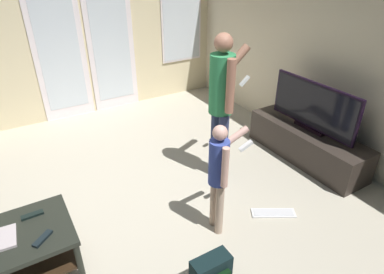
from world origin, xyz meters
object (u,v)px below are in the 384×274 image
object	(u,v)px
coffee_table	(11,249)
tv_remote_black	(32,215)
person_adult	(222,96)
dvd_remote_slim	(43,239)
loose_keyboard	(273,213)
tv_stand	(306,144)
backpack	(212,271)
flat_screen_tv	(313,107)
person_child	(220,170)

from	to	relation	value
coffee_table	tv_remote_black	size ratio (longest dim) A/B	5.46
person_adult	dvd_remote_slim	bearing A→B (deg)	-164.85
person_adult	loose_keyboard	size ratio (longest dim) A/B	3.71
coffee_table	tv_stand	world-z (taller)	coffee_table
tv_stand	coffee_table	bearing A→B (deg)	-178.64
coffee_table	person_adult	distance (m)	2.35
backpack	flat_screen_tv	bearing A→B (deg)	23.90
tv_stand	tv_remote_black	xyz separation A→B (m)	(-3.16, 0.07, 0.25)
coffee_table	person_adult	world-z (taller)	person_adult
tv_stand	dvd_remote_slim	bearing A→B (deg)	-175.64
coffee_table	flat_screen_tv	distance (m)	3.38
flat_screen_tv	loose_keyboard	distance (m)	1.41
person_adult	backpack	world-z (taller)	person_adult
backpack	tv_remote_black	world-z (taller)	tv_remote_black
backpack	person_child	bearing A→B (deg)	50.94
backpack	tv_remote_black	size ratio (longest dim) A/B	1.89
tv_stand	flat_screen_tv	size ratio (longest dim) A/B	1.31
person_adult	flat_screen_tv	bearing A→B (deg)	-14.78
tv_stand	flat_screen_tv	bearing A→B (deg)	114.45
flat_screen_tv	person_child	distance (m)	1.73
tv_stand	person_adult	size ratio (longest dim) A/B	0.96
backpack	tv_remote_black	bearing A→B (deg)	138.52
person_child	tv_remote_black	bearing A→B (deg)	161.21
flat_screen_tv	dvd_remote_slim	distance (m)	3.15
tv_stand	person_adult	world-z (taller)	person_adult
tv_stand	person_child	world-z (taller)	person_child
person_adult	backpack	distance (m)	1.75
person_adult	person_child	size ratio (longest dim) A/B	1.49
loose_keyboard	dvd_remote_slim	distance (m)	2.13
coffee_table	loose_keyboard	size ratio (longest dim) A/B	2.09
backpack	person_adult	bearing A→B (deg)	52.72
coffee_table	person_child	xyz separation A→B (m)	(1.69, -0.35, 0.34)
person_child	backpack	xyz separation A→B (m)	(-0.38, -0.47, -0.54)
tv_remote_black	dvd_remote_slim	size ratio (longest dim) A/B	1.00
tv_remote_black	dvd_remote_slim	world-z (taller)	same
coffee_table	backpack	xyz separation A→B (m)	(1.31, -0.83, -0.21)
person_adult	tv_remote_black	size ratio (longest dim) A/B	9.69
flat_screen_tv	person_adult	size ratio (longest dim) A/B	0.73
loose_keyboard	dvd_remote_slim	bearing A→B (deg)	170.61
person_adult	tv_remote_black	distance (m)	2.10
person_adult	loose_keyboard	world-z (taller)	person_adult
loose_keyboard	dvd_remote_slim	xyz separation A→B (m)	(-2.06, 0.34, 0.45)
tv_stand	backpack	size ratio (longest dim) A/B	4.93
tv_remote_black	tv_stand	bearing A→B (deg)	-2.09
person_adult	loose_keyboard	bearing A→B (deg)	-86.02
tv_stand	person_adult	xyz separation A→B (m)	(-1.13, 0.30, 0.78)
tv_stand	backpack	distance (m)	2.24
coffee_table	person_child	bearing A→B (deg)	-11.84
loose_keyboard	tv_remote_black	xyz separation A→B (m)	(-2.09, 0.65, 0.45)
tv_stand	loose_keyboard	distance (m)	1.23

